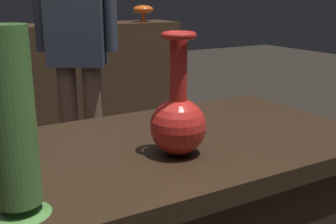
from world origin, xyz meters
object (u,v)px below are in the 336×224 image
(vase_tall_behind, at_px, (13,129))
(vase_centerpiece, at_px, (177,119))
(visitor_center_back, at_px, (77,38))
(shelf_vase_far_right, at_px, (143,10))
(shelf_vase_right, at_px, (78,6))

(vase_tall_behind, bearing_deg, vase_centerpiece, 15.90)
(vase_tall_behind, distance_m, visitor_center_back, 1.70)
(vase_centerpiece, xyz_separation_m, shelf_vase_far_right, (1.04, 2.25, 0.19))
(shelf_vase_right, bearing_deg, visitor_center_back, -109.30)
(shelf_vase_right, distance_m, visitor_center_back, 0.92)
(vase_tall_behind, relative_size, shelf_vase_far_right, 2.10)
(shelf_vase_far_right, bearing_deg, vase_tall_behind, -121.60)
(shelf_vase_far_right, height_order, shelf_vase_right, shelf_vase_right)
(vase_centerpiece, relative_size, shelf_vase_far_right, 1.88)
(vase_tall_behind, height_order, shelf_vase_right, shelf_vase_right)
(shelf_vase_far_right, xyz_separation_m, visitor_center_back, (-0.82, -0.78, -0.12))
(vase_centerpiece, xyz_separation_m, vase_tall_behind, (-0.41, -0.12, 0.07))
(shelf_vase_right, bearing_deg, shelf_vase_far_right, -8.55)
(vase_tall_behind, xyz_separation_m, shelf_vase_right, (0.93, 2.44, 0.15))
(vase_centerpiece, xyz_separation_m, visitor_center_back, (0.22, 1.47, 0.07))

